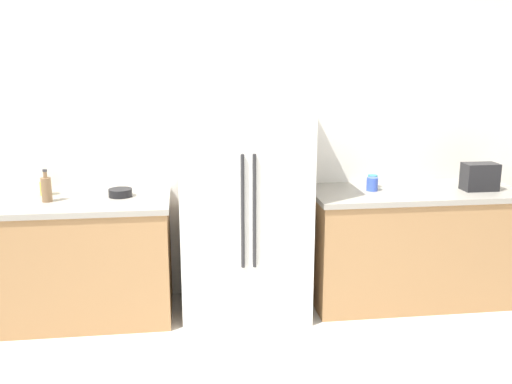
# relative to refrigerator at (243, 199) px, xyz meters

# --- Properties ---
(kitchen_back_panel) EXTENTS (5.26, 0.10, 2.94)m
(kitchen_back_panel) POSITION_rel_refrigerator_xyz_m (-0.03, 0.42, 0.59)
(kitchen_back_panel) COLOR silver
(kitchen_back_panel) RESTS_ON ground_plane
(counter_left) EXTENTS (1.55, 0.69, 0.90)m
(counter_left) POSITION_rel_refrigerator_xyz_m (-1.31, 0.03, -0.43)
(counter_left) COLOR #9E7247
(counter_left) RESTS_ON ground_plane
(counter_right) EXTENTS (1.62, 0.69, 0.90)m
(counter_right) POSITION_rel_refrigerator_xyz_m (1.35, 0.03, -0.43)
(counter_right) COLOR #9E7247
(counter_right) RESTS_ON ground_plane
(refrigerator) EXTENTS (0.93, 0.73, 1.76)m
(refrigerator) POSITION_rel_refrigerator_xyz_m (0.00, 0.00, 0.00)
(refrigerator) COLOR white
(refrigerator) RESTS_ON ground_plane
(toaster) EXTENTS (0.26, 0.15, 0.21)m
(toaster) POSITION_rel_refrigerator_xyz_m (1.83, -0.03, 0.12)
(toaster) COLOR black
(toaster) RESTS_ON counter_right
(bottle_a) EXTENTS (0.07, 0.07, 0.23)m
(bottle_a) POSITION_rel_refrigerator_xyz_m (-1.39, 0.02, 0.11)
(bottle_a) COLOR brown
(bottle_a) RESTS_ON counter_left
(cup_a) EXTENTS (0.08, 0.08, 0.10)m
(cup_a) POSITION_rel_refrigerator_xyz_m (-1.45, 0.23, 0.07)
(cup_a) COLOR yellow
(cup_a) RESTS_ON counter_left
(cup_c) EXTENTS (0.09, 0.09, 0.10)m
(cup_c) POSITION_rel_refrigerator_xyz_m (1.00, 0.05, 0.07)
(cup_c) COLOR blue
(cup_c) RESTS_ON counter_right
(cup_d) EXTENTS (0.07, 0.07, 0.10)m
(cup_d) POSITION_rel_refrigerator_xyz_m (1.04, 0.16, 0.07)
(cup_d) COLOR teal
(cup_d) RESTS_ON counter_right
(bowl_a) EXTENTS (0.17, 0.17, 0.06)m
(bowl_a) POSITION_rel_refrigerator_xyz_m (-0.89, 0.11, 0.05)
(bowl_a) COLOR black
(bowl_a) RESTS_ON counter_left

